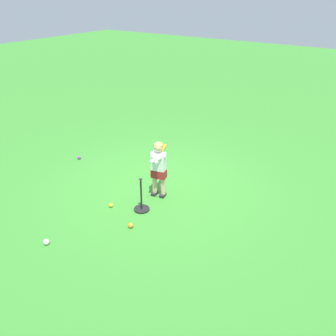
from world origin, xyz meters
The scene contains 7 objects.
ground_plane centered at (0.00, 0.00, 0.00)m, with size 40.00×40.00×0.00m, color #38842D.
child_batter centered at (0.22, -0.34, 0.65)m, with size 0.32×0.62×1.08m.
play_ball_behind_batter centered at (-0.33, -2.53, 0.05)m, with size 0.09×0.09×0.09m, color white.
play_ball_far_right centered at (0.45, -1.45, 0.04)m, with size 0.09×0.09×0.09m, color orange.
play_ball_far_left centered at (-2.21, -0.09, 0.04)m, with size 0.08×0.08×0.08m, color purple.
play_ball_midfield centered at (-0.24, -1.17, 0.04)m, with size 0.08×0.08×0.08m, color yellow.
batting_tee centered at (0.27, -0.93, 0.10)m, with size 0.28×0.28×0.62m.
Camera 1 is at (3.76, -5.17, 3.59)m, focal length 39.17 mm.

